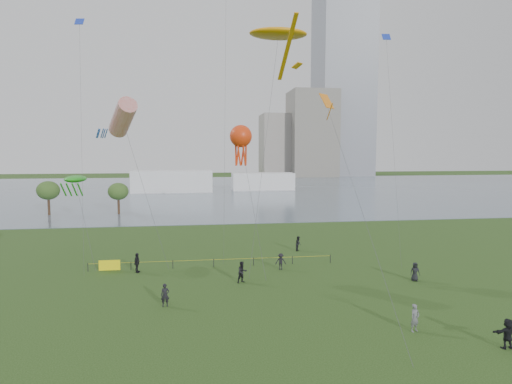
{
  "coord_description": "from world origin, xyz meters",
  "views": [
    {
      "loc": [
        -4.94,
        -26.24,
        11.55
      ],
      "look_at": [
        0.0,
        10.0,
        8.0
      ],
      "focal_mm": 30.0,
      "sensor_mm": 36.0,
      "label": 1
    }
  ],
  "objects": [
    {
      "name": "lake",
      "position": [
        0.0,
        100.0,
        0.02
      ],
      "size": [
        400.0,
        120.0,
        0.08
      ],
      "primitive_type": "cube",
      "color": "slate",
      "rests_on": "ground_plane"
    },
    {
      "name": "spectator_a",
      "position": [
        -1.2,
        10.14,
        0.94
      ],
      "size": [
        1.13,
        1.02,
        1.89
      ],
      "primitive_type": "imported",
      "rotation": [
        0.0,
        0.0,
        0.41
      ],
      "color": "black",
      "rests_on": "ground_plane"
    },
    {
      "name": "spectator_g",
      "position": [
        6.49,
        21.22,
        0.85
      ],
      "size": [
        0.97,
        1.04,
        1.7
      ],
      "primitive_type": "imported",
      "rotation": [
        0.0,
        0.0,
        1.05
      ],
      "color": "black",
      "rests_on": "ground_plane"
    },
    {
      "name": "kite_octopus",
      "position": [
        -0.71,
        15.83,
        12.89
      ],
      "size": [
        2.79,
        6.48,
        14.07
      ],
      "rotation": [
        0.0,
        0.0,
        0.42
      ],
      "color": "#3F3F42"
    },
    {
      "name": "tower",
      "position": [
        62.0,
        168.0,
        60.0
      ],
      "size": [
        24.0,
        24.0,
        120.0
      ],
      "primitive_type": "cube",
      "color": "slate",
      "rests_on": "ground_plane"
    },
    {
      "name": "ground_plane",
      "position": [
        0.0,
        0.0,
        0.0
      ],
      "size": [
        400.0,
        400.0,
        0.0
      ],
      "primitive_type": "plane",
      "color": "#1D3811"
    },
    {
      "name": "fence",
      "position": [
        -9.61,
        15.55,
        0.55
      ],
      "size": [
        24.07,
        0.07,
        1.05
      ],
      "color": "black",
      "rests_on": "ground_plane"
    },
    {
      "name": "kite_flyer",
      "position": [
        8.71,
        -1.45,
        0.89
      ],
      "size": [
        0.76,
        0.62,
        1.79
      ],
      "primitive_type": "imported",
      "rotation": [
        0.0,
        0.0,
        0.34
      ],
      "color": "slate",
      "rests_on": "ground_plane"
    },
    {
      "name": "pavilion_right",
      "position": [
        14.0,
        98.0,
        2.5
      ],
      "size": [
        18.0,
        7.0,
        5.0
      ],
      "primitive_type": "cube",
      "color": "white",
      "rests_on": "ground_plane"
    },
    {
      "name": "spectator_b",
      "position": [
        2.94,
        13.74,
        0.81
      ],
      "size": [
        1.13,
        0.76,
        1.61
      ],
      "primitive_type": "imported",
      "rotation": [
        0.0,
        0.0,
        -0.16
      ],
      "color": "black",
      "rests_on": "ground_plane"
    },
    {
      "name": "kite_stingray",
      "position": [
        2.85,
        15.08,
        22.61
      ],
      "size": [
        6.18,
        10.23,
        23.11
      ],
      "rotation": [
        0.0,
        0.0,
        -0.39
      ],
      "color": "#3F3F42"
    },
    {
      "name": "kite_delta",
      "position": [
        6.34,
        9.71,
        15.0
      ],
      "size": [
        1.6,
        17.16,
        16.53
      ],
      "rotation": [
        0.0,
        0.0,
        -0.1
      ],
      "color": "#3F3F42"
    },
    {
      "name": "building_mid",
      "position": [
        46.0,
        162.0,
        19.0
      ],
      "size": [
        20.0,
        20.0,
        38.0
      ],
      "primitive_type": "cube",
      "color": "slate",
      "rests_on": "ground_plane"
    },
    {
      "name": "pavilion_left",
      "position": [
        -12.0,
        95.0,
        3.0
      ],
      "size": [
        22.0,
        8.0,
        6.0
      ],
      "primitive_type": "cube",
      "color": "white",
      "rests_on": "ground_plane"
    },
    {
      "name": "spectator_f",
      "position": [
        -7.47,
        5.2,
        0.86
      ],
      "size": [
        0.66,
        0.47,
        1.72
      ],
      "primitive_type": "imported",
      "rotation": [
        0.0,
        0.0,
        0.1
      ],
      "color": "black",
      "rests_on": "ground_plane"
    },
    {
      "name": "trees",
      "position": [
        -35.75,
        46.95,
        5.11
      ],
      "size": [
        29.06,
        17.06,
        7.94
      ],
      "color": "#39261A",
      "rests_on": "ground_plane"
    },
    {
      "name": "spectator_d",
      "position": [
        14.08,
        8.59,
        0.83
      ],
      "size": [
        0.9,
        0.67,
        1.67
      ],
      "primitive_type": "imported",
      "rotation": [
        0.0,
        0.0,
        -0.18
      ],
      "color": "black",
      "rests_on": "ground_plane"
    },
    {
      "name": "kite_windsock",
      "position": [
        -12.23,
        17.82,
        14.78
      ],
      "size": [
        6.79,
        5.16,
        16.72
      ],
      "rotation": [
        0.0,
        0.0,
        -0.24
      ],
      "color": "#3F3F42"
    },
    {
      "name": "small_kites",
      "position": [
        -0.94,
        20.98,
        26.54
      ],
      "size": [
        33.84,
        2.85,
        7.31
      ],
      "color": "#1933B2"
    },
    {
      "name": "building_low",
      "position": [
        32.0,
        168.0,
        14.0
      ],
      "size": [
        16.0,
        18.0,
        28.0
      ],
      "primitive_type": "cube",
      "color": "gray",
      "rests_on": "ground_plane"
    },
    {
      "name": "spectator_c",
      "position": [
        -10.78,
        14.61,
        0.94
      ],
      "size": [
        0.71,
        1.18,
        1.89
      ],
      "primitive_type": "imported",
      "rotation": [
        0.0,
        0.0,
        1.34
      ],
      "color": "black",
      "rests_on": "ground_plane"
    },
    {
      "name": "spectator_e",
      "position": [
        12.89,
        -4.41,
        0.9
      ],
      "size": [
        1.67,
        0.56,
        1.8
      ],
      "primitive_type": "imported",
      "rotation": [
        0.0,
        0.0,
        3.16
      ],
      "color": "black",
      "rests_on": "ground_plane"
    },
    {
      "name": "kite_creature",
      "position": [
        -17.89,
        21.36,
        8.5
      ],
      "size": [
        4.13,
        7.55,
        8.92
      ],
      "rotation": [
        0.0,
        0.0,
        0.29
      ],
      "color": "#3F3F42"
    }
  ]
}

